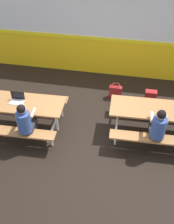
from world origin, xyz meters
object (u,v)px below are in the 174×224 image
(picnic_table_left, at_px, (21,108))
(student_nearer, at_px, (25,121))
(backpack_dark, at_px, (150,98))
(student_further, at_px, (158,127))
(picnic_table_right, at_px, (155,114))
(laptop_silver, at_px, (17,100))
(tote_bag_bright, at_px, (115,92))

(picnic_table_left, bearing_deg, student_nearer, -58.11)
(student_nearer, height_order, backpack_dark, student_nearer)
(student_nearer, distance_m, student_further, 2.77)
(picnic_table_right, xyz_separation_m, laptop_silver, (-3.12, -0.32, 0.21))
(picnic_table_right, distance_m, backpack_dark, 1.15)
(laptop_silver, bearing_deg, tote_bag_bright, 36.27)
(student_nearer, bearing_deg, backpack_dark, 37.01)
(picnic_table_left, xyz_separation_m, picnic_table_right, (3.05, 0.36, 0.00))
(student_nearer, height_order, student_further, same)
(student_further, xyz_separation_m, tote_bag_bright, (-1.04, 1.79, -0.51))
(picnic_table_left, bearing_deg, student_further, -3.65)
(student_nearer, relative_size, laptop_silver, 3.68)
(student_further, height_order, laptop_silver, student_further)
(picnic_table_right, height_order, laptop_silver, laptop_silver)
(backpack_dark, bearing_deg, student_further, -86.57)
(picnic_table_left, relative_size, backpack_dark, 4.66)
(student_further, bearing_deg, student_nearer, -172.79)
(picnic_table_right, xyz_separation_m, backpack_dark, (-0.06, 1.09, -0.36))
(student_further, height_order, backpack_dark, student_further)
(picnic_table_left, relative_size, student_nearer, 1.70)
(student_nearer, distance_m, backpack_dark, 3.36)
(picnic_table_right, relative_size, student_nearer, 1.70)
(tote_bag_bright, bearing_deg, picnic_table_right, -50.94)
(student_nearer, height_order, laptop_silver, student_nearer)
(picnic_table_left, height_order, backpack_dark, picnic_table_left)
(picnic_table_right, height_order, student_nearer, student_nearer)
(backpack_dark, bearing_deg, laptop_silver, -155.11)
(laptop_silver, relative_size, tote_bag_bright, 0.76)
(laptop_silver, relative_size, backpack_dark, 0.74)
(student_further, relative_size, tote_bag_bright, 2.81)
(student_further, relative_size, laptop_silver, 3.68)
(student_nearer, xyz_separation_m, laptop_silver, (-0.41, 0.58, 0.08))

